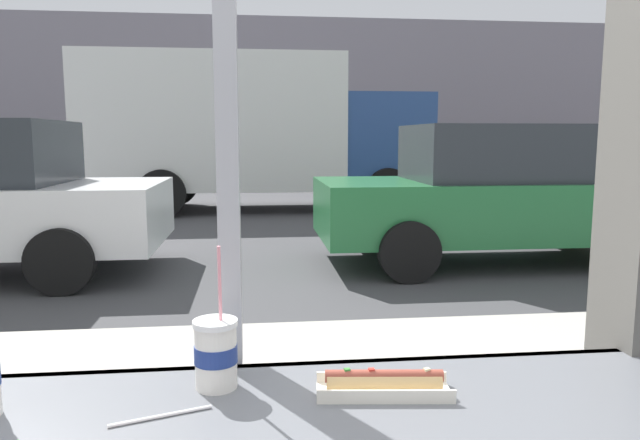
{
  "coord_description": "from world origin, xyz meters",
  "views": [
    {
      "loc": [
        0.06,
        -1.27,
        1.48
      ],
      "look_at": [
        0.47,
        2.43,
        0.96
      ],
      "focal_mm": 33.14,
      "sensor_mm": 36.0,
      "label": 1
    }
  ],
  "objects_px": {
    "hotdog_tray_near": "(384,383)",
    "box_truck": "(249,128)",
    "parked_car_green": "(503,193)",
    "soda_cup_left": "(216,353)"
  },
  "relations": [
    {
      "from": "hotdog_tray_near",
      "to": "box_truck",
      "type": "bearing_deg",
      "value": 91.73
    },
    {
      "from": "soda_cup_left",
      "to": "hotdog_tray_near",
      "type": "relative_size",
      "value": 1.07
    },
    {
      "from": "soda_cup_left",
      "to": "parked_car_green",
      "type": "relative_size",
      "value": 0.07
    },
    {
      "from": "parked_car_green",
      "to": "box_truck",
      "type": "distance_m",
      "value": 6.38
    },
    {
      "from": "parked_car_green",
      "to": "hotdog_tray_near",
      "type": "bearing_deg",
      "value": -115.69
    },
    {
      "from": "soda_cup_left",
      "to": "parked_car_green",
      "type": "bearing_deg",
      "value": 61.19
    },
    {
      "from": "hotdog_tray_near",
      "to": "box_truck",
      "type": "xyz_separation_m",
      "value": [
        -0.33,
        11.09,
        0.68
      ]
    },
    {
      "from": "soda_cup_left",
      "to": "hotdog_tray_near",
      "type": "bearing_deg",
      "value": -11.65
    },
    {
      "from": "hotdog_tray_near",
      "to": "box_truck",
      "type": "relative_size",
      "value": 0.04
    },
    {
      "from": "hotdog_tray_near",
      "to": "box_truck",
      "type": "distance_m",
      "value": 11.12
    }
  ]
}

